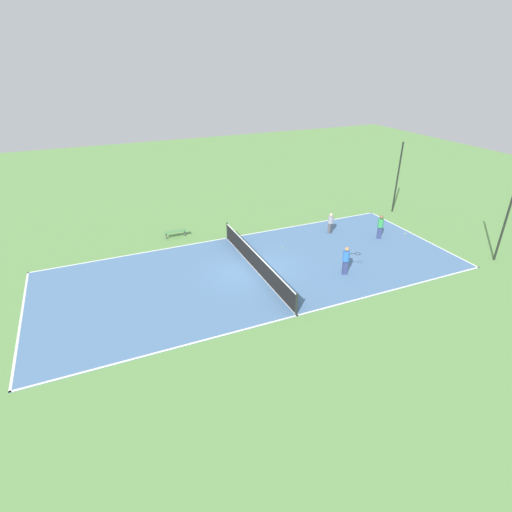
# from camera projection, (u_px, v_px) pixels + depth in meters

# --- Properties ---
(ground_plane) EXTENTS (80.00, 80.00, 0.00)m
(ground_plane) POSITION_uv_depth(u_px,v_px,m) (256.00, 270.00, 22.37)
(ground_plane) COLOR #60934C
(court_surface) EXTENTS (9.62, 23.53, 0.02)m
(court_surface) POSITION_uv_depth(u_px,v_px,m) (256.00, 270.00, 22.37)
(court_surface) COLOR #4C729E
(court_surface) RESTS_ON ground_plane
(tennis_net) EXTENTS (9.42, 0.10, 1.12)m
(tennis_net) POSITION_uv_depth(u_px,v_px,m) (256.00, 261.00, 22.10)
(tennis_net) COLOR black
(tennis_net) RESTS_ON court_surface
(bench) EXTENTS (0.36, 1.52, 0.45)m
(bench) POSITION_uv_depth(u_px,v_px,m) (175.00, 232.00, 26.23)
(bench) COLOR #4C8C4C
(bench) RESTS_ON ground_plane
(player_near_blue) EXTENTS (0.69, 0.99, 1.63)m
(player_near_blue) POSITION_uv_depth(u_px,v_px,m) (346.00, 259.00, 21.54)
(player_near_blue) COLOR navy
(player_near_blue) RESTS_ON court_surface
(player_baseline_gray) EXTENTS (0.49, 0.49, 1.41)m
(player_baseline_gray) POSITION_uv_depth(u_px,v_px,m) (330.00, 222.00, 26.66)
(player_baseline_gray) COLOR #4C4C51
(player_baseline_gray) RESTS_ON court_surface
(player_far_green) EXTENTS (0.50, 0.50, 1.60)m
(player_far_green) POSITION_uv_depth(u_px,v_px,m) (380.00, 225.00, 25.82)
(player_far_green) COLOR navy
(player_far_green) RESTS_ON court_surface
(tennis_ball_left_sideline) EXTENTS (0.07, 0.07, 0.07)m
(tennis_ball_left_sideline) POSITION_uv_depth(u_px,v_px,m) (405.00, 234.00, 26.81)
(tennis_ball_left_sideline) COLOR #CCE033
(tennis_ball_left_sideline) RESTS_ON court_surface
(tennis_ball_far_baseline) EXTENTS (0.07, 0.07, 0.07)m
(tennis_ball_far_baseline) POSITION_uv_depth(u_px,v_px,m) (283.00, 248.00, 24.84)
(tennis_ball_far_baseline) COLOR #CCE033
(tennis_ball_far_baseline) RESTS_ON court_surface
(fence_post_back_left) EXTENTS (0.12, 0.12, 5.26)m
(fence_post_back_left) POSITION_uv_depth(u_px,v_px,m) (397.00, 178.00, 29.59)
(fence_post_back_left) COLOR black
(fence_post_back_left) RESTS_ON ground_plane
(fence_post_back_right) EXTENTS (0.12, 0.12, 5.26)m
(fence_post_back_right) POSITION_uv_depth(u_px,v_px,m) (506.00, 218.00, 22.34)
(fence_post_back_right) COLOR black
(fence_post_back_right) RESTS_ON ground_plane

